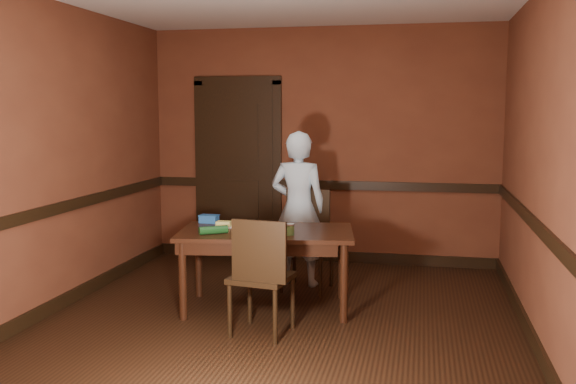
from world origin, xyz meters
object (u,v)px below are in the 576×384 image
at_px(chair_near, 262,275).
at_px(food_tub, 209,219).
at_px(cheese_saucer, 224,225).
at_px(sauce_jar, 290,229).
at_px(person, 298,209).
at_px(sandwich_plate, 266,229).
at_px(chair_far, 307,241).
at_px(dining_table, 266,270).

bearing_deg(chair_near, food_tub, -41.77).
bearing_deg(cheese_saucer, sauce_jar, -19.54).
distance_m(chair_near, cheese_saucer, 0.91).
height_order(chair_near, cheese_saucer, chair_near).
bearing_deg(person, cheese_saucer, 60.88).
distance_m(sandwich_plate, food_tub, 0.70).
xyz_separation_m(chair_near, cheese_saucer, (-0.52, 0.69, 0.26)).
relative_size(sandwich_plate, cheese_saucer, 1.42).
xyz_separation_m(chair_far, food_tub, (-0.86, -0.41, 0.26)).
bearing_deg(food_tub, sauce_jar, -23.93).
bearing_deg(food_tub, sandwich_plate, -23.52).
xyz_separation_m(sauce_jar, cheese_saucer, (-0.65, 0.23, -0.03)).
xyz_separation_m(chair_near, food_tub, (-0.73, 0.89, 0.28)).
bearing_deg(person, sauce_jar, 101.78).
bearing_deg(food_tub, person, 40.92).
height_order(dining_table, food_tub, food_tub).
bearing_deg(sandwich_plate, chair_far, 72.27).
relative_size(chair_far, food_tub, 5.43).
bearing_deg(sandwich_plate, cheese_saucer, 165.44).
bearing_deg(dining_table, sauce_jar, -43.33).
bearing_deg(cheese_saucer, chair_near, -52.81).
xyz_separation_m(chair_far, sandwich_plate, (-0.23, -0.72, 0.24)).
bearing_deg(sauce_jar, food_tub, 153.29).
distance_m(dining_table, chair_near, 0.65).
xyz_separation_m(chair_near, sandwich_plate, (-0.10, 0.58, 0.26)).
height_order(dining_table, chair_near, chair_near).
height_order(chair_far, cheese_saucer, chair_far).
relative_size(person, cheese_saucer, 8.91).
bearing_deg(chair_near, person, -81.51).
height_order(chair_near, food_tub, chair_near).
bearing_deg(sauce_jar, chair_far, 90.15).
distance_m(dining_table, sauce_jar, 0.50).
bearing_deg(person, food_tub, 43.15).
relative_size(person, sandwich_plate, 6.28).
bearing_deg(chair_far, food_tub, -147.26).
bearing_deg(person, sandwich_plate, 87.89).
height_order(chair_near, person, person).
bearing_deg(person, chair_far, 129.24).
distance_m(sandwich_plate, cheese_saucer, 0.43).
relative_size(dining_table, chair_near, 1.61).
distance_m(person, sandwich_plate, 0.90).
relative_size(chair_far, cheese_saucer, 5.58).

